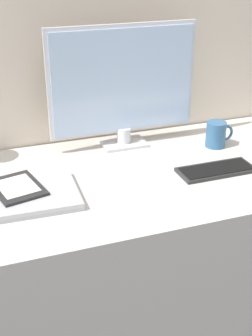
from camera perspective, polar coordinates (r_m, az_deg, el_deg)
wall_back at (r=1.79m, az=-2.73°, el=18.90°), size 3.60×0.05×2.40m
desk at (r=1.77m, az=1.61°, el=-11.00°), size 1.53×0.70×0.71m
monitor at (r=1.72m, az=-0.32°, el=10.13°), size 0.56×0.11×0.45m
keyboard at (r=1.61m, az=10.94°, el=-0.22°), size 0.26×0.11×0.01m
laptop at (r=1.45m, az=-12.21°, el=-3.33°), size 0.32×0.25×0.02m
ereader at (r=1.47m, az=-13.14°, el=-2.31°), size 0.17×0.21×0.01m
coffee_mug at (r=1.80m, az=10.97°, el=4.05°), size 0.11×0.07×0.10m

